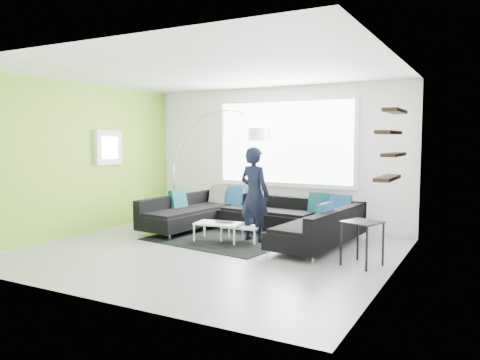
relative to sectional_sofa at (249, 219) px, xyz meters
name	(u,v)px	position (x,y,z in m)	size (l,w,h in m)	color
ground	(210,251)	(-0.05, -1.21, -0.34)	(5.50, 5.50, 0.00)	gray
room_shell	(219,136)	(-0.01, -1.01, 1.47)	(5.54, 5.04, 2.82)	silver
sectional_sofa	(249,219)	(0.00, 0.00, 0.00)	(3.75, 2.53, 0.77)	black
rug	(220,239)	(-0.36, -0.39, -0.33)	(2.37, 1.72, 0.01)	black
coffee_table	(230,232)	(-0.13, -0.45, -0.17)	(1.01, 0.59, 0.33)	white
arc_lamp	(174,166)	(-2.31, 0.90, 0.85)	(2.23, 0.83, 2.38)	white
side_table	(362,244)	(2.25, -0.92, -0.02)	(0.46, 0.46, 0.63)	black
person	(254,194)	(0.23, -0.22, 0.48)	(0.67, 0.52, 1.63)	black
laptop	(223,222)	(-0.22, -0.54, 0.01)	(0.35, 0.23, 0.03)	black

